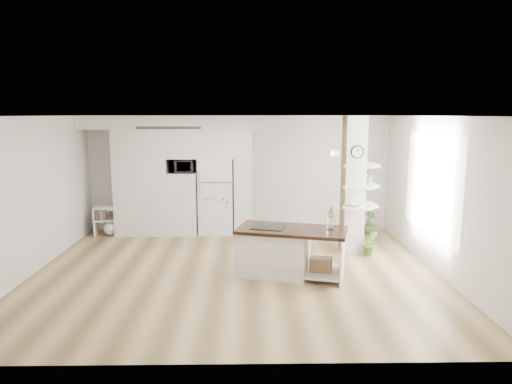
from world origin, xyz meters
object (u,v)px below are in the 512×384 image
at_px(bookshelf, 108,223).
at_px(floor_plant_a, 370,243).
at_px(refrigerator, 216,196).
at_px(kitchen_island, 280,250).

bearing_deg(bookshelf, floor_plant_a, -22.91).
distance_m(refrigerator, bookshelf, 2.53).
distance_m(refrigerator, kitchen_island, 3.12).
xyz_separation_m(bookshelf, floor_plant_a, (5.57, -1.60, -0.04)).
relative_size(refrigerator, bookshelf, 2.67).
bearing_deg(floor_plant_a, refrigerator, 150.26).
bearing_deg(refrigerator, floor_plant_a, -29.74).
bearing_deg(bookshelf, kitchen_island, -41.92).
bearing_deg(kitchen_island, bookshelf, 160.32).
distance_m(kitchen_island, floor_plant_a, 2.11).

